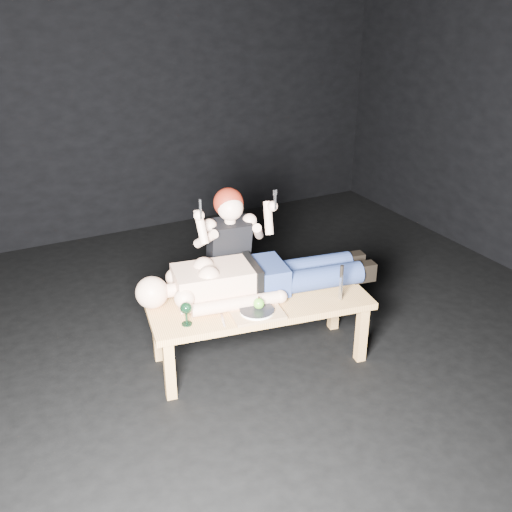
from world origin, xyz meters
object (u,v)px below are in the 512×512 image
(table, at_px, (259,331))
(goblet, at_px, (186,314))
(carving_knife, at_px, (341,283))
(kneeling_woman, at_px, (226,257))
(serving_tray, at_px, (257,313))
(lying_man, at_px, (260,273))

(table, bearing_deg, goblet, -164.86)
(carving_knife, bearing_deg, kneeling_woman, 133.04)
(serving_tray, bearing_deg, goblet, 168.40)
(serving_tray, relative_size, goblet, 2.13)
(lying_man, xyz_separation_m, serving_tray, (-0.16, -0.27, -0.12))
(kneeling_woman, height_order, goblet, kneeling_woman)
(lying_man, distance_m, goblet, 0.61)
(kneeling_woman, bearing_deg, goblet, -126.02)
(kneeling_woman, distance_m, serving_tray, 0.64)
(table, distance_m, lying_man, 0.38)
(kneeling_woman, height_order, serving_tray, kneeling_woman)
(table, distance_m, carving_knife, 0.63)
(lying_man, height_order, carving_knife, lying_man)
(goblet, bearing_deg, table, 6.22)
(kneeling_woman, relative_size, goblet, 7.54)
(table, relative_size, serving_tray, 4.47)
(serving_tray, bearing_deg, kneeling_woman, 82.82)
(table, distance_m, serving_tray, 0.29)
(kneeling_woman, relative_size, carving_knife, 4.53)
(table, distance_m, kneeling_woman, 0.59)
(lying_man, relative_size, goblet, 9.59)
(carving_knife, bearing_deg, lying_man, 148.14)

